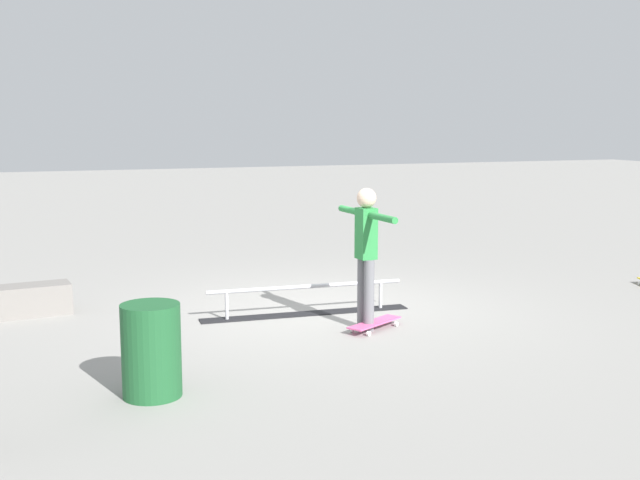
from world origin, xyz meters
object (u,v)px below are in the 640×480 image
(skater_main, at_px, (366,248))
(skateboard_main, at_px, (375,323))
(grind_rail, at_px, (306,301))
(trash_bin, at_px, (151,350))

(skater_main, relative_size, skateboard_main, 2.05)
(grind_rail, xyz_separation_m, skateboard_main, (-0.50, 0.95, -0.09))
(grind_rail, relative_size, trash_bin, 3.22)
(trash_bin, bearing_deg, skater_main, -151.81)
(grind_rail, xyz_separation_m, trash_bin, (2.22, 2.31, 0.25))
(grind_rail, bearing_deg, skateboard_main, 121.08)
(skater_main, distance_m, skateboard_main, 0.88)
(grind_rail, xyz_separation_m, skater_main, (-0.41, 0.89, 0.78))
(skater_main, bearing_deg, trash_bin, 114.29)
(skater_main, height_order, trash_bin, skater_main)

